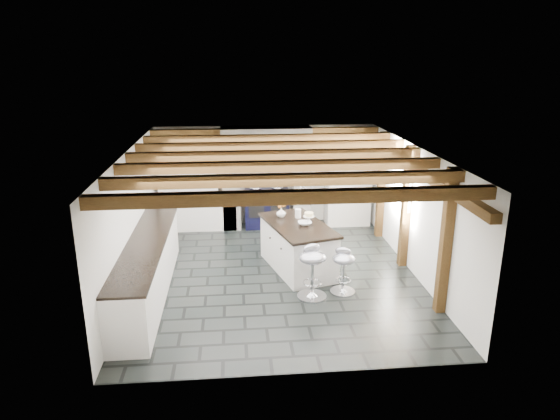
{
  "coord_description": "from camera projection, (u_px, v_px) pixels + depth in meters",
  "views": [
    {
      "loc": [
        -0.72,
        -8.34,
        3.87
      ],
      "look_at": [
        0.1,
        0.4,
        1.1
      ],
      "focal_mm": 32.0,
      "sensor_mm": 36.0,
      "label": 1
    }
  ],
  "objects": [
    {
      "name": "bar_stool_near",
      "position": [
        344.0,
        266.0,
        8.3
      ],
      "size": [
        0.5,
        0.5,
        0.78
      ],
      "rotation": [
        0.0,
        0.0,
        -0.37
      ],
      "color": "silver",
      "rests_on": "ground"
    },
    {
      "name": "room_shell",
      "position": [
        241.0,
        198.0,
        10.11
      ],
      "size": [
        6.0,
        6.03,
        6.0
      ],
      "color": "white",
      "rests_on": "ground"
    },
    {
      "name": "range_cooker",
      "position": [
        267.0,
        207.0,
        11.54
      ],
      "size": [
        1.0,
        0.63,
        0.99
      ],
      "color": "black",
      "rests_on": "ground"
    },
    {
      "name": "kitchen_island",
      "position": [
        298.0,
        246.0,
        9.23
      ],
      "size": [
        1.39,
        1.98,
        1.19
      ],
      "rotation": [
        0.0,
        0.0,
        0.27
      ],
      "color": "white",
      "rests_on": "ground"
    },
    {
      "name": "ground",
      "position": [
        277.0,
        274.0,
        9.14
      ],
      "size": [
        6.0,
        6.0,
        0.0
      ],
      "primitive_type": "plane",
      "color": "black",
      "rests_on": "ground"
    },
    {
      "name": "bar_stool_far",
      "position": [
        312.0,
        266.0,
        8.11
      ],
      "size": [
        0.57,
        0.57,
        0.91
      ],
      "rotation": [
        0.0,
        0.0,
        0.35
      ],
      "color": "silver",
      "rests_on": "ground"
    }
  ]
}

